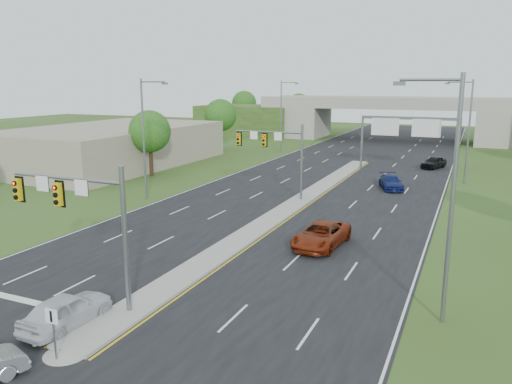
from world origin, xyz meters
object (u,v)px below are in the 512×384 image
object	(u,v)px
car_white	(66,310)
sign_gantry	(408,129)
signal_mast_near	(84,211)
overpass	(395,121)
signal_mast_far	(278,149)
keep_right_sign	(53,325)
car_far_a	(321,235)
car_far_b	(391,182)
car_far_c	(434,162)

from	to	relation	value
car_white	sign_gantry	bearing A→B (deg)	-98.48
signal_mast_near	overpass	world-z (taller)	overpass
signal_mast_near	overpass	distance (m)	80.11
signal_mast_far	keep_right_sign	xyz separation A→B (m)	(2.26, -29.45, -3.21)
overpass	car_far_a	distance (m)	67.15
car_white	car_far_b	world-z (taller)	car_white
sign_gantry	car_far_c	xyz separation A→B (m)	(2.94, 4.07, -4.47)
signal_mast_near	car_white	size ratio (longest dim) A/B	1.58
car_far_b	car_far_c	distance (m)	15.51
signal_mast_near	signal_mast_far	world-z (taller)	same
signal_mast_far	car_far_c	bearing A→B (deg)	63.70
sign_gantry	car_far_a	bearing A→B (deg)	-92.28
keep_right_sign	car_white	xyz separation A→B (m)	(-1.71, 2.38, -0.74)
signal_mast_near	car_far_b	xyz separation A→B (m)	(8.96, 33.83, -4.01)
signal_mast_near	signal_mast_far	bearing A→B (deg)	90.00
keep_right_sign	car_far_b	distance (m)	38.87
overpass	car_white	xyz separation A→B (m)	(-1.71, -82.14, -2.78)
signal_mast_near	car_far_b	world-z (taller)	signal_mast_near
car_white	car_far_c	world-z (taller)	car_white
car_far_c	sign_gantry	bearing A→B (deg)	-104.30
car_far_b	signal_mast_far	bearing A→B (deg)	-154.43
car_far_b	keep_right_sign	bearing A→B (deg)	-118.93
car_far_c	overpass	bearing A→B (deg)	128.84
keep_right_sign	car_white	distance (m)	3.03
signal_mast_far	car_far_b	distance (m)	13.20
signal_mast_far	overpass	world-z (taller)	overpass
car_white	car_far_a	size ratio (longest dim) A/B	0.79
sign_gantry	car_white	world-z (taller)	sign_gantry
car_white	car_far_c	xyz separation A→B (m)	(11.34, 51.13, -0.01)
sign_gantry	car_white	xyz separation A→B (m)	(-8.40, -47.06, -4.46)
signal_mast_near	sign_gantry	world-z (taller)	signal_mast_near
signal_mast_far	car_far_a	world-z (taller)	signal_mast_far
overpass	car_far_a	bearing A→B (deg)	-85.37
signal_mast_near	sign_gantry	distance (m)	45.88
sign_gantry	signal_mast_near	bearing A→B (deg)	-101.25
keep_right_sign	car_far_c	world-z (taller)	keep_right_sign
signal_mast_far	car_far_b	bearing A→B (deg)	44.58
signal_mast_near	sign_gantry	xyz separation A→B (m)	(8.95, 44.99, 0.51)
keep_right_sign	car_far_a	distance (m)	18.48
sign_gantry	car_white	size ratio (longest dim) A/B	2.61
keep_right_sign	car_white	size ratio (longest dim) A/B	0.50
signal_mast_far	overpass	distance (m)	55.13
keep_right_sign	car_far_b	world-z (taller)	keep_right_sign
signal_mast_near	car_white	distance (m)	4.49
signal_mast_near	car_far_b	size ratio (longest dim) A/B	1.47
car_far_c	car_far_a	bearing A→B (deg)	-75.10
signal_mast_far	car_far_a	size ratio (longest dim) A/B	1.25
keep_right_sign	car_far_a	size ratio (longest dim) A/B	0.39
signal_mast_far	keep_right_sign	size ratio (longest dim) A/B	3.18
overpass	car_far_a	xyz separation A→B (m)	(5.42, -66.88, -2.76)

